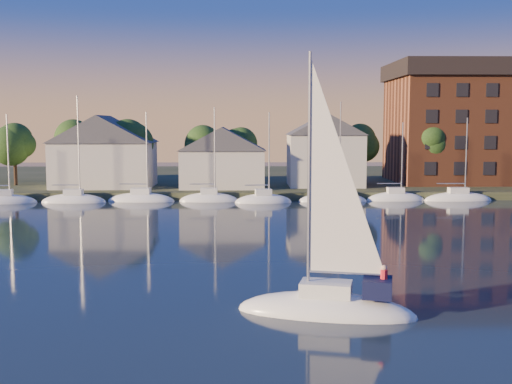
{
  "coord_description": "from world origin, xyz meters",
  "views": [
    {
      "loc": [
        -3.16,
        -28.85,
        9.51
      ],
      "look_at": [
        -2.19,
        22.0,
        4.09
      ],
      "focal_mm": 45.0,
      "sensor_mm": 36.0,
      "label": 1
    }
  ],
  "objects_px": {
    "condo_block": "(497,122)",
    "hero_sailboat": "(329,303)",
    "clubhouse_centre": "(223,157)",
    "clubhouse_east": "(325,149)",
    "clubhouse_west": "(104,150)"
  },
  "relations": [
    {
      "from": "clubhouse_west",
      "to": "condo_block",
      "type": "xyz_separation_m",
      "value": [
        56.0,
        6.95,
        3.86
      ]
    },
    {
      "from": "condo_block",
      "to": "hero_sailboat",
      "type": "height_order",
      "value": "condo_block"
    },
    {
      "from": "clubhouse_east",
      "to": "condo_block",
      "type": "xyz_separation_m",
      "value": [
        26.0,
        5.95,
        3.79
      ]
    },
    {
      "from": "clubhouse_east",
      "to": "hero_sailboat",
      "type": "bearing_deg",
      "value": -96.97
    },
    {
      "from": "clubhouse_west",
      "to": "hero_sailboat",
      "type": "bearing_deg",
      "value": -67.45
    },
    {
      "from": "clubhouse_centre",
      "to": "hero_sailboat",
      "type": "xyz_separation_m",
      "value": [
        7.08,
        -54.59,
        -4.54
      ]
    },
    {
      "from": "clubhouse_centre",
      "to": "condo_block",
      "type": "distance_m",
      "value": 41.05
    },
    {
      "from": "clubhouse_east",
      "to": "hero_sailboat",
      "type": "relative_size",
      "value": 0.74
    },
    {
      "from": "condo_block",
      "to": "clubhouse_east",
      "type": "bearing_deg",
      "value": -167.11
    },
    {
      "from": "condo_block",
      "to": "clubhouse_west",
      "type": "bearing_deg",
      "value": -172.93
    },
    {
      "from": "clubhouse_west",
      "to": "condo_block",
      "type": "height_order",
      "value": "condo_block"
    },
    {
      "from": "clubhouse_west",
      "to": "hero_sailboat",
      "type": "relative_size",
      "value": 0.97
    },
    {
      "from": "clubhouse_east",
      "to": "condo_block",
      "type": "height_order",
      "value": "condo_block"
    },
    {
      "from": "clubhouse_east",
      "to": "condo_block",
      "type": "bearing_deg",
      "value": 12.89
    },
    {
      "from": "clubhouse_west",
      "to": "hero_sailboat",
      "type": "height_order",
      "value": "hero_sailboat"
    }
  ]
}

